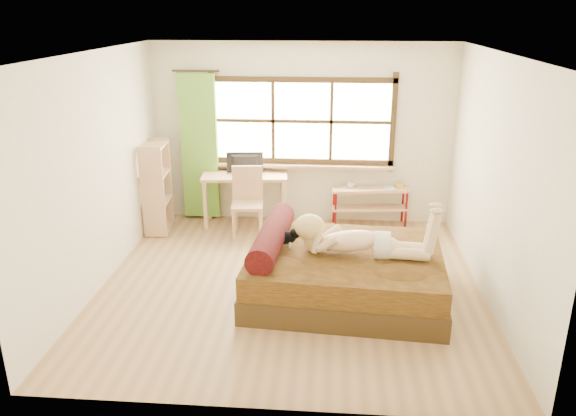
# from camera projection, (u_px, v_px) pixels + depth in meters

# --- Properties ---
(floor) EXTENTS (4.50, 4.50, 0.00)m
(floor) POSITION_uv_depth(u_px,v_px,m) (291.00, 284.00, 6.77)
(floor) COLOR #9E754C
(floor) RESTS_ON ground
(ceiling) EXTENTS (4.50, 4.50, 0.00)m
(ceiling) POSITION_uv_depth(u_px,v_px,m) (291.00, 53.00, 5.86)
(ceiling) COLOR white
(ceiling) RESTS_ON wall_back
(wall_back) EXTENTS (4.50, 0.00, 4.50)m
(wall_back) POSITION_uv_depth(u_px,v_px,m) (302.00, 134.00, 8.43)
(wall_back) COLOR silver
(wall_back) RESTS_ON floor
(wall_front) EXTENTS (4.50, 0.00, 4.50)m
(wall_front) POSITION_uv_depth(u_px,v_px,m) (269.00, 262.00, 4.20)
(wall_front) COLOR silver
(wall_front) RESTS_ON floor
(wall_left) EXTENTS (0.00, 4.50, 4.50)m
(wall_left) POSITION_uv_depth(u_px,v_px,m) (97.00, 172.00, 6.48)
(wall_left) COLOR silver
(wall_left) RESTS_ON floor
(wall_right) EXTENTS (0.00, 4.50, 4.50)m
(wall_right) POSITION_uv_depth(u_px,v_px,m) (495.00, 181.00, 6.15)
(wall_right) COLOR silver
(wall_right) RESTS_ON floor
(window) EXTENTS (2.80, 0.16, 1.46)m
(window) POSITION_uv_depth(u_px,v_px,m) (302.00, 124.00, 8.35)
(window) COLOR #FFEDBF
(window) RESTS_ON wall_back
(curtain) EXTENTS (0.55, 0.10, 2.20)m
(curtain) POSITION_uv_depth(u_px,v_px,m) (199.00, 147.00, 8.50)
(curtain) COLOR #4B8C26
(curtain) RESTS_ON wall_back
(bed) EXTENTS (2.31, 1.91, 0.83)m
(bed) POSITION_uv_depth(u_px,v_px,m) (341.00, 271.00, 6.42)
(bed) COLOR #35250F
(bed) RESTS_ON floor
(woman) EXTENTS (1.56, 0.55, 0.66)m
(woman) POSITION_uv_depth(u_px,v_px,m) (361.00, 227.00, 6.16)
(woman) COLOR beige
(woman) RESTS_ON bed
(kitten) EXTENTS (0.34, 0.16, 0.26)m
(kitten) POSITION_uv_depth(u_px,v_px,m) (283.00, 236.00, 6.43)
(kitten) COLOR black
(kitten) RESTS_ON bed
(desk) EXTENTS (1.32, 0.71, 0.79)m
(desk) POSITION_uv_depth(u_px,v_px,m) (245.00, 181.00, 8.43)
(desk) COLOR tan
(desk) RESTS_ON floor
(monitor) EXTENTS (0.55, 0.13, 0.31)m
(monitor) POSITION_uv_depth(u_px,v_px,m) (245.00, 163.00, 8.39)
(monitor) COLOR black
(monitor) RESTS_ON desk
(chair) EXTENTS (0.49, 0.49, 0.99)m
(chair) POSITION_uv_depth(u_px,v_px,m) (247.00, 197.00, 8.13)
(chair) COLOR tan
(chair) RESTS_ON floor
(pipe_shelf) EXTENTS (1.19, 0.42, 0.66)m
(pipe_shelf) POSITION_uv_depth(u_px,v_px,m) (371.00, 198.00, 8.49)
(pipe_shelf) COLOR tan
(pipe_shelf) RESTS_ON floor
(cup) EXTENTS (0.12, 0.12, 0.09)m
(cup) POSITION_uv_depth(u_px,v_px,m) (351.00, 185.00, 8.45)
(cup) COLOR gray
(cup) RESTS_ON pipe_shelf
(book) EXTENTS (0.19, 0.24, 0.02)m
(book) POSITION_uv_depth(u_px,v_px,m) (384.00, 188.00, 8.42)
(book) COLOR gray
(book) RESTS_ON pipe_shelf
(bookshelf) EXTENTS (0.38, 0.61, 1.33)m
(bookshelf) POSITION_uv_depth(u_px,v_px,m) (157.00, 187.00, 8.17)
(bookshelf) COLOR tan
(bookshelf) RESTS_ON floor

